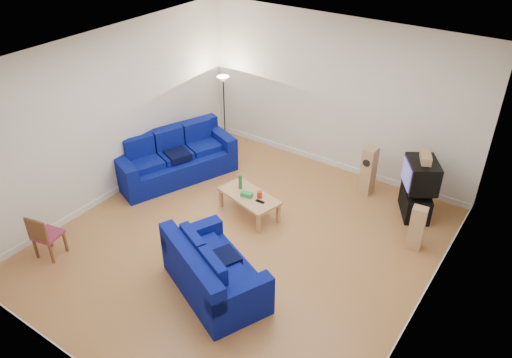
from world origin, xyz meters
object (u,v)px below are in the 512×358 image
Objects in this scene: coffee_table at (249,197)px; tv_stand at (415,203)px; sofa_three_seat at (173,160)px; sofa_loveseat at (212,274)px; television at (421,175)px.

coffee_table is 1.60× the size of tv_stand.
tv_stand is at bearing 129.28° from sofa_three_seat.
sofa_loveseat reaches higher than tv_stand.
sofa_three_seat is 2.12m from coffee_table.
tv_stand reaches higher than coffee_table.
sofa_three_seat is 3.07× the size of television.
coffee_table is at bearing -87.68° from television.
sofa_three_seat reaches higher than tv_stand.
television reaches higher than tv_stand.
sofa_three_seat reaches higher than sofa_loveseat.
tv_stand is 0.93× the size of television.
sofa_three_seat is 1.31× the size of sofa_loveseat.
sofa_three_seat reaches higher than coffee_table.
sofa_loveseat is at bearing -55.63° from tv_stand.
tv_stand is 0.62m from television.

